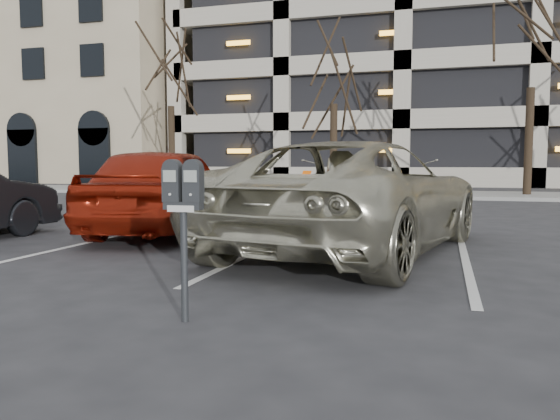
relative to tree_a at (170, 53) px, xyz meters
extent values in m
plane|color=#28282B|center=(10.00, -16.00, -5.83)|extent=(140.00, 140.00, 0.00)
cube|color=gray|center=(10.00, 0.00, -5.77)|extent=(80.00, 4.00, 0.12)
cube|color=silver|center=(5.80, -13.70, -5.82)|extent=(0.10, 5.20, 0.00)
cube|color=silver|center=(8.60, -13.70, -5.82)|extent=(0.10, 5.20, 0.00)
cube|color=silver|center=(11.40, -13.70, -5.82)|extent=(0.10, 5.20, 0.00)
cube|color=tan|center=(-18.00, 14.00, 1.67)|extent=(26.00, 16.00, 15.00)
cylinder|color=black|center=(0.00, 0.00, -4.01)|extent=(0.28, 0.28, 3.63)
cylinder|color=black|center=(7.00, 0.00, -4.07)|extent=(0.28, 0.28, 3.51)
cylinder|color=black|center=(14.00, 0.00, -3.89)|extent=(0.28, 0.28, 3.87)
cylinder|color=black|center=(9.16, -17.27, -5.38)|extent=(0.06, 0.06, 0.90)
cube|color=black|center=(9.16, -17.27, -4.91)|extent=(0.31, 0.12, 0.06)
cube|color=silver|center=(9.16, -17.32, -4.93)|extent=(0.22, 0.02, 0.05)
cube|color=gray|center=(9.08, -17.33, -4.68)|extent=(0.11, 0.01, 0.09)
cube|color=gray|center=(9.25, -17.32, -4.68)|extent=(0.11, 0.01, 0.09)
imported|color=beige|center=(9.92, -13.41, -5.06)|extent=(3.65, 5.95, 1.54)
cube|color=#F95805|center=(9.57, -14.38, -4.29)|extent=(0.10, 0.20, 0.01)
imported|color=maroon|center=(6.40, -12.39, -5.06)|extent=(2.58, 4.78, 1.54)
camera|label=1|loc=(11.08, -21.10, -4.57)|focal=35.00mm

